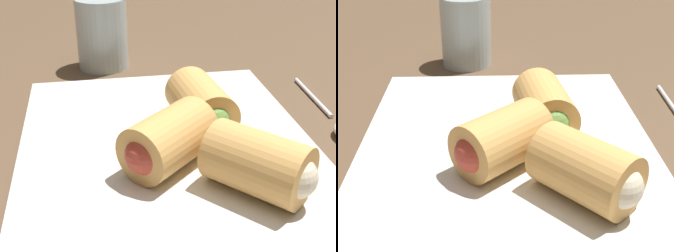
# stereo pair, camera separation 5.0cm
# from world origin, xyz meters

# --- Properties ---
(table_surface) EXTENTS (1.80, 1.40, 0.02)m
(table_surface) POSITION_xyz_m (0.00, 0.00, 0.01)
(table_surface) COLOR brown
(table_surface) RESTS_ON ground
(serving_plate) EXTENTS (0.34, 0.27, 0.01)m
(serving_plate) POSITION_xyz_m (-0.01, -0.01, 0.03)
(serving_plate) COLOR silver
(serving_plate) RESTS_ON table_surface
(roll_front_left) EXTENTS (0.09, 0.06, 0.05)m
(roll_front_left) POSITION_xyz_m (0.02, -0.05, 0.06)
(roll_front_left) COLOR #DBA356
(roll_front_left) RESTS_ON serving_plate
(roll_front_right) EXTENTS (0.09, 0.09, 0.05)m
(roll_front_right) POSITION_xyz_m (-0.09, -0.07, 0.06)
(roll_front_right) COLOR #DBA356
(roll_front_right) RESTS_ON serving_plate
(roll_back_left) EXTENTS (0.09, 0.09, 0.05)m
(roll_back_left) POSITION_xyz_m (-0.04, -0.01, 0.06)
(roll_back_left) COLOR #DBA356
(roll_back_left) RESTS_ON serving_plate
(drinking_glass) EXTENTS (0.07, 0.07, 0.09)m
(drinking_glass) POSITION_xyz_m (0.25, 0.03, 0.07)
(drinking_glass) COLOR silver
(drinking_glass) RESTS_ON table_surface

